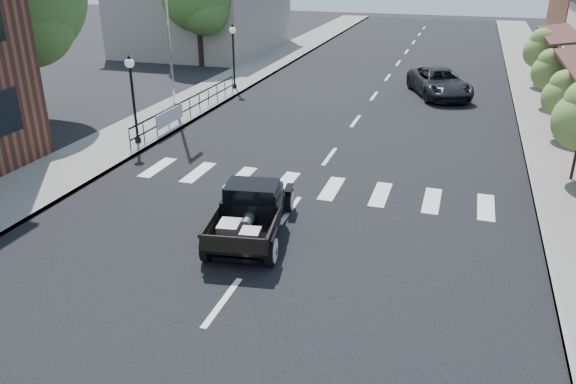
% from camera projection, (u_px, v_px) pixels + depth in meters
% --- Properties ---
extents(ground, '(120.00, 120.00, 0.00)m').
position_uv_depth(ground, '(268.00, 241.00, 15.05)').
color(ground, black).
rests_on(ground, ground).
extents(road, '(14.00, 80.00, 0.02)m').
position_uv_depth(road, '(367.00, 105.00, 28.17)').
color(road, black).
rests_on(road, ground).
extents(road_markings, '(12.00, 60.00, 0.06)m').
position_uv_depth(road_markings, '(346.00, 134.00, 23.80)').
color(road_markings, silver).
rests_on(road_markings, ground).
extents(sidewalk_left, '(3.00, 80.00, 0.15)m').
position_uv_depth(sidewalk_left, '(212.00, 92.00, 30.50)').
color(sidewalk_left, gray).
rests_on(sidewalk_left, ground).
extents(sidewalk_right, '(3.00, 80.00, 0.15)m').
position_uv_depth(sidewalk_right, '(551.00, 118.00, 25.79)').
color(sidewalk_right, gray).
rests_on(sidewalk_right, ground).
extents(low_building_left, '(10.00, 12.00, 5.00)m').
position_uv_depth(low_building_left, '(204.00, 17.00, 42.72)').
color(low_building_left, '#9E9484').
rests_on(low_building_left, ground).
extents(railing, '(0.08, 10.00, 1.00)m').
position_uv_depth(railing, '(190.00, 106.00, 25.56)').
color(railing, black).
rests_on(railing, sidewalk_left).
extents(banner, '(0.04, 2.20, 0.60)m').
position_uv_depth(banner, '(170.00, 122.00, 23.87)').
color(banner, silver).
rests_on(banner, sidewalk_left).
extents(lamp_post_b, '(0.36, 0.36, 3.42)m').
position_uv_depth(lamp_post_b, '(134.00, 100.00, 21.67)').
color(lamp_post_b, black).
rests_on(lamp_post_b, sidewalk_left).
extents(lamp_post_c, '(0.36, 0.36, 3.42)m').
position_uv_depth(lamp_post_c, '(234.00, 57.00, 30.42)').
color(lamp_post_c, black).
rests_on(lamp_post_c, sidewalk_left).
extents(big_tree_near, '(5.68, 5.68, 8.34)m').
position_uv_depth(big_tree_near, '(23.00, 26.00, 24.27)').
color(big_tree_near, '#3A6029').
rests_on(big_tree_near, ground).
extents(big_tree_far, '(4.72, 4.72, 6.93)m').
position_uv_depth(big_tree_far, '(198.00, 12.00, 36.39)').
color(big_tree_far, '#3A6029').
rests_on(big_tree_far, ground).
extents(small_tree_c, '(1.59, 1.59, 2.64)m').
position_uv_depth(small_tree_c, '(561.00, 106.00, 22.37)').
color(small_tree_c, olive).
rests_on(small_tree_c, sidewalk_right).
extents(small_tree_d, '(1.60, 1.60, 2.66)m').
position_uv_depth(small_tree_d, '(547.00, 79.00, 26.96)').
color(small_tree_d, olive).
rests_on(small_tree_d, sidewalk_right).
extents(small_tree_e, '(1.81, 1.81, 3.01)m').
position_uv_depth(small_tree_e, '(539.00, 58.00, 31.13)').
color(small_tree_e, olive).
rests_on(small_tree_e, sidewalk_right).
extents(hotrod_pickup, '(2.62, 4.51, 1.48)m').
position_uv_depth(hotrod_pickup, '(251.00, 211.00, 15.08)').
color(hotrod_pickup, black).
rests_on(hotrod_pickup, ground).
extents(second_car, '(4.08, 5.66, 1.43)m').
position_uv_depth(second_car, '(439.00, 83.00, 29.70)').
color(second_car, black).
rests_on(second_car, ground).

